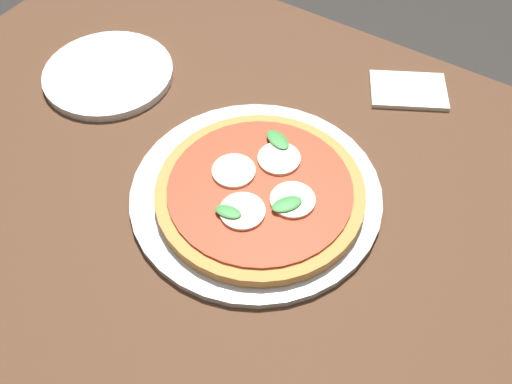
{
  "coord_description": "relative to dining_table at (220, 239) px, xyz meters",
  "views": [
    {
      "loc": [
        0.34,
        -0.41,
        1.44
      ],
      "look_at": [
        0.05,
        0.04,
        0.76
      ],
      "focal_mm": 41.08,
      "sensor_mm": 36.0,
      "label": 1
    }
  ],
  "objects": [
    {
      "name": "ground_plane",
      "position": [
        0.0,
        0.0,
        -0.65
      ],
      "size": [
        6.0,
        6.0,
        0.0
      ],
      "primitive_type": "plane",
      "color": "#2D2B28"
    },
    {
      "name": "dining_table",
      "position": [
        0.0,
        0.0,
        0.0
      ],
      "size": [
        1.25,
        0.97,
        0.75
      ],
      "color": "#4C301E",
      "rests_on": "ground_plane"
    },
    {
      "name": "pizza",
      "position": [
        0.06,
        0.03,
        0.13
      ],
      "size": [
        0.31,
        0.31,
        0.03
      ],
      "color": "#C6843F",
      "rests_on": "serving_tray"
    },
    {
      "name": "napkin",
      "position": [
        0.14,
        0.37,
        0.11
      ],
      "size": [
        0.16,
        0.14,
        0.01
      ],
      "primitive_type": "cube",
      "rotation": [
        0.0,
        0.0,
        0.5
      ],
      "color": "white",
      "rests_on": "dining_table"
    },
    {
      "name": "serving_tray",
      "position": [
        0.05,
        0.04,
        0.11
      ],
      "size": [
        0.37,
        0.37,
        0.01
      ],
      "primitive_type": "cylinder",
      "color": "silver",
      "rests_on": "dining_table"
    },
    {
      "name": "plate_white",
      "position": [
        -0.32,
        0.12,
        0.11
      ],
      "size": [
        0.23,
        0.23,
        0.01
      ],
      "primitive_type": "cylinder",
      "color": "white",
      "rests_on": "dining_table"
    }
  ]
}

